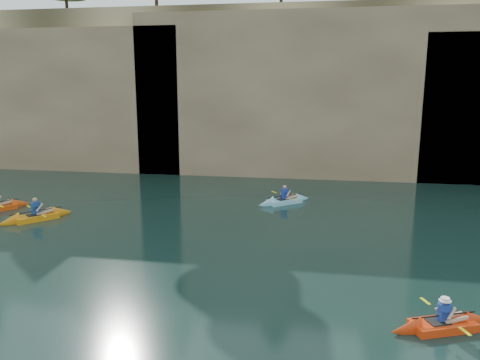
# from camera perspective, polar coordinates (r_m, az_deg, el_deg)

# --- Properties ---
(ground) EXTENTS (160.00, 160.00, 0.00)m
(ground) POSITION_cam_1_polar(r_m,az_deg,el_deg) (12.04, -4.60, -20.48)
(ground) COLOR black
(ground) RESTS_ON ground
(cliff) EXTENTS (70.00, 16.00, 12.00)m
(cliff) POSITION_cam_1_polar(r_m,az_deg,el_deg) (39.93, 5.95, 11.15)
(cliff) COLOR tan
(cliff) RESTS_ON ground
(cliff_slab_west) EXTENTS (26.00, 2.40, 10.56)m
(cliff_slab_west) POSITION_cam_1_polar(r_m,az_deg,el_deg) (39.54, -25.62, 9.02)
(cliff_slab_west) COLOR tan
(cliff_slab_west) RESTS_ON ground
(cliff_slab_center) EXTENTS (24.00, 2.40, 11.40)m
(cliff_slab_center) POSITION_cam_1_polar(r_m,az_deg,el_deg) (32.46, 8.66, 10.41)
(cliff_slab_center) COLOR tan
(cliff_slab_center) RESTS_ON ground
(sea_cave_west) EXTENTS (4.50, 1.00, 4.00)m
(sea_cave_west) POSITION_cam_1_polar(r_m,az_deg,el_deg) (38.13, -23.27, 4.20)
(sea_cave_west) COLOR black
(sea_cave_west) RESTS_ON ground
(sea_cave_center) EXTENTS (3.50, 1.00, 3.20)m
(sea_cave_center) POSITION_cam_1_polar(r_m,az_deg,el_deg) (32.83, -2.13, 3.36)
(sea_cave_center) COLOR black
(sea_cave_center) RESTS_ON ground
(sea_cave_east) EXTENTS (5.00, 1.00, 4.50)m
(sea_cave_east) POSITION_cam_1_polar(r_m,az_deg,el_deg) (32.92, 22.53, 3.63)
(sea_cave_east) COLOR black
(sea_cave_east) RESTS_ON ground
(main_kayaker) EXTENTS (3.06, 1.96, 1.12)m
(main_kayaker) POSITION_cam_1_polar(r_m,az_deg,el_deg) (14.03, 23.49, -15.81)
(main_kayaker) COLOR red
(main_kayaker) RESTS_ON ground
(kayaker_ltblue_mid) EXTENTS (3.02, 2.63, 1.25)m
(kayaker_ltblue_mid) POSITION_cam_1_polar(r_m,az_deg,el_deg) (25.43, 5.44, -2.51)
(kayaker_ltblue_mid) COLOR #90D9F2
(kayaker_ltblue_mid) RESTS_ON ground
(kayaker_extra_west) EXTENTS (2.80, 3.15, 1.35)m
(kayaker_extra_west) POSITION_cam_1_polar(r_m,az_deg,el_deg) (24.33, -23.57, -4.10)
(kayaker_extra_west) COLOR orange
(kayaker_extra_west) RESTS_ON ground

